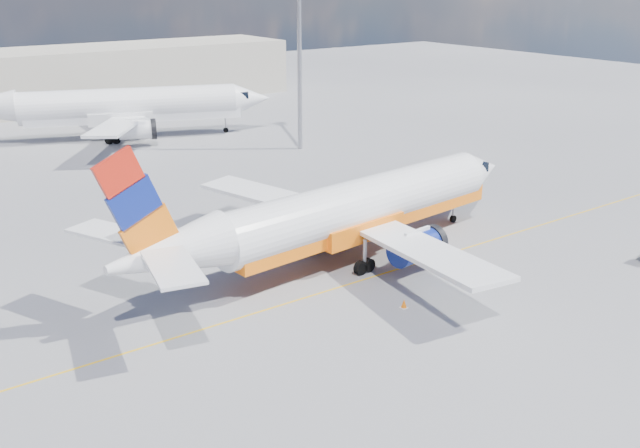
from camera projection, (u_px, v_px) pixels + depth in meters
ground at (359, 309)px, 40.32m from camera, size 240.00×240.00×0.00m
taxi_line at (328, 291)px, 42.61m from camera, size 70.00×0.15×0.01m
terminal_main at (48, 79)px, 98.99m from camera, size 70.00×14.00×8.00m
main_jet at (349, 211)px, 46.29m from camera, size 33.30×26.24×10.10m
second_jet at (119, 107)px, 80.64m from camera, size 35.95×27.21×10.97m
traffic_cone at (404, 304)px, 40.34m from camera, size 0.38×0.38×0.54m
floodlight_mast at (299, 22)px, 72.71m from camera, size 1.61×1.61×22.04m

